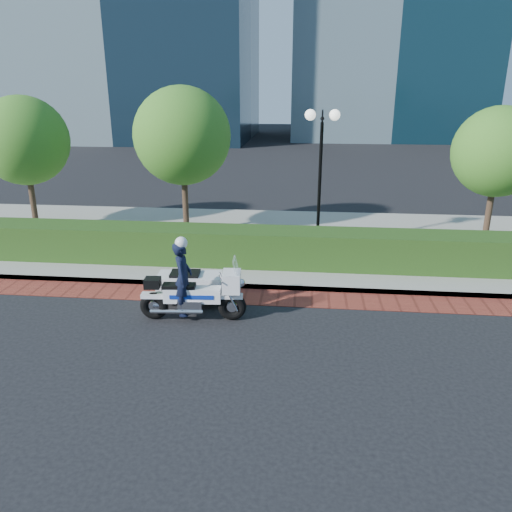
# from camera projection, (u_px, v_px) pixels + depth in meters

# --- Properties ---
(ground) EXTENTS (120.00, 120.00, 0.00)m
(ground) POSITION_uv_depth(u_px,v_px,m) (274.00, 325.00, 10.99)
(ground) COLOR black
(ground) RESTS_ON ground
(brick_strip) EXTENTS (60.00, 1.00, 0.01)m
(brick_strip) POSITION_uv_depth(u_px,v_px,m) (278.00, 298.00, 12.40)
(brick_strip) COLOR maroon
(brick_strip) RESTS_ON ground
(sidewalk) EXTENTS (60.00, 8.00, 0.15)m
(sidewalk) POSITION_uv_depth(u_px,v_px,m) (286.00, 242.00, 16.61)
(sidewalk) COLOR gray
(sidewalk) RESTS_ON ground
(hedge_main) EXTENTS (18.00, 1.20, 1.00)m
(hedge_main) POSITION_uv_depth(u_px,v_px,m) (283.00, 247.00, 14.16)
(hedge_main) COLOR #193411
(hedge_main) RESTS_ON sidewalk
(lamppost) EXTENTS (1.02, 0.70, 4.21)m
(lamppost) POSITION_uv_depth(u_px,v_px,m) (321.00, 158.00, 14.82)
(lamppost) COLOR black
(lamppost) RESTS_ON sidewalk
(tree_a) EXTENTS (3.00, 3.00, 4.58)m
(tree_a) POSITION_uv_depth(u_px,v_px,m) (24.00, 141.00, 16.93)
(tree_a) COLOR #332319
(tree_a) RESTS_ON sidewalk
(tree_b) EXTENTS (3.20, 3.20, 4.89)m
(tree_b) POSITION_uv_depth(u_px,v_px,m) (182.00, 136.00, 16.33)
(tree_b) COLOR #332319
(tree_b) RESTS_ON sidewalk
(tree_c) EXTENTS (2.80, 2.80, 4.30)m
(tree_c) POSITION_uv_depth(u_px,v_px,m) (498.00, 152.00, 15.48)
(tree_c) COLOR #332319
(tree_c) RESTS_ON sidewalk
(police_motorcycle) EXTENTS (2.41, 1.70, 1.95)m
(police_motorcycle) POSITION_uv_depth(u_px,v_px,m) (190.00, 286.00, 11.40)
(police_motorcycle) COLOR black
(police_motorcycle) RESTS_ON ground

